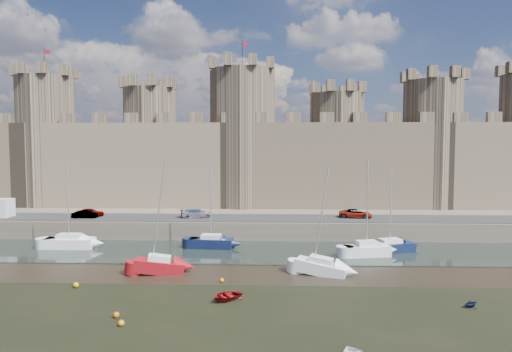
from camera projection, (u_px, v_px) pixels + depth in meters
The scene contains 21 objects.
ground at pixel (167, 334), 30.80m from camera, with size 160.00×160.00×0.00m, color black.
water_channel at pixel (213, 252), 54.74m from camera, with size 160.00×12.00×0.08m, color black.
quay at pixel (236, 204), 90.56m from camera, with size 160.00×60.00×2.50m, color #4C443A.
road at pixel (222, 218), 64.54m from camera, with size 160.00×7.00×0.10m, color black.
castle at pixel (227, 152), 77.93m from camera, with size 108.50×11.00×29.00m.
car_0 at pixel (90, 212), 65.65m from camera, with size 1.53×3.80×1.29m, color gray.
car_1 at pixel (85, 215), 64.17m from camera, with size 1.21×3.48×1.15m, color gray.
car_2 at pixel (197, 213), 64.72m from camera, with size 1.88×4.62×1.34m, color gray.
car_3 at pixel (356, 214), 64.42m from camera, with size 2.15×4.66×1.30m, color gray.
sailboat_0 at pixel (69, 242), 56.45m from camera, with size 6.03×2.42×11.21m.
sailboat_1 at pixel (211, 242), 56.56m from camera, with size 5.49×2.55×10.67m.
sailboat_2 at pixel (367, 249), 52.32m from camera, with size 5.49×3.02×11.19m.
sailboat_3 at pixel (390, 246), 54.41m from camera, with size 6.10×3.97×9.97m.
sailboat_4 at pixel (160, 265), 45.52m from camera, with size 5.16×2.64×11.51m.
sailboat_5 at pixel (321, 267), 45.13m from camera, with size 5.40×3.43×10.87m.
dinghy_4 at pixel (227, 297), 37.53m from camera, with size 2.08×0.60×2.92m, color maroon.
dinghy_7 at pixel (471, 304), 35.76m from camera, with size 1.05×0.64×1.21m, color black.
buoy_0 at pixel (116, 315), 33.66m from camera, with size 0.46×0.46×0.46m, color #BC5D08.
buoy_1 at pixel (76, 285), 40.86m from camera, with size 0.50×0.50×0.50m, color #DB9909.
buoy_3 at pixel (222, 280), 42.47m from camera, with size 0.40×0.40×0.40m, color orange.
buoy_4 at pixel (121, 323), 32.11m from camera, with size 0.45×0.45×0.45m, color orange.
Camera 1 is at (7.12, -29.81, 12.67)m, focal length 32.00 mm.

